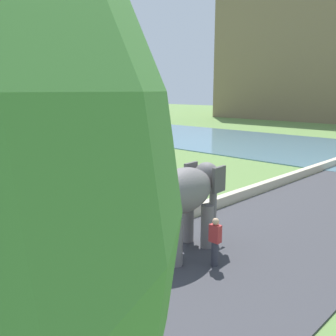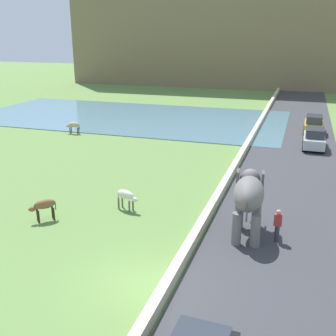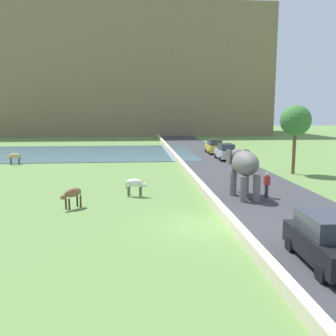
{
  "view_description": "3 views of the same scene",
  "coord_description": "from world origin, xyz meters",
  "px_view_note": "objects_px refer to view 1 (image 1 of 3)",
  "views": [
    {
      "loc": [
        11.38,
        -3.59,
        5.46
      ],
      "look_at": [
        -1.17,
        9.08,
        1.73
      ],
      "focal_mm": 39.55,
      "sensor_mm": 36.0,
      "label": 1
    },
    {
      "loc": [
        5.4,
        -12.73,
        9.23
      ],
      "look_at": [
        -2.02,
        9.75,
        1.49
      ],
      "focal_mm": 43.88,
      "sensor_mm": 36.0,
      "label": 2
    },
    {
      "loc": [
        -3.19,
        -16.63,
        5.43
      ],
      "look_at": [
        -1.15,
        6.99,
        1.7
      ],
      "focal_mm": 39.38,
      "sensor_mm": 36.0,
      "label": 3
    }
  ],
  "objects_px": {
    "elephant": "(187,195)",
    "person_beside_elephant": "(215,241)",
    "cow_brown": "(14,185)",
    "cow_tan": "(153,138)",
    "cow_white": "(97,188)"
  },
  "relations": [
    {
      "from": "cow_tan",
      "to": "cow_white",
      "type": "height_order",
      "value": "same"
    },
    {
      "from": "elephant",
      "to": "cow_brown",
      "type": "distance_m",
      "value": 10.38
    },
    {
      "from": "elephant",
      "to": "cow_tan",
      "type": "relative_size",
      "value": 2.5
    },
    {
      "from": "elephant",
      "to": "cow_tan",
      "type": "height_order",
      "value": "elephant"
    },
    {
      "from": "person_beside_elephant",
      "to": "cow_white",
      "type": "xyz_separation_m",
      "value": [
        -8.11,
        1.19,
        -0.04
      ]
    },
    {
      "from": "cow_tan",
      "to": "cow_brown",
      "type": "distance_m",
      "value": 19.65
    },
    {
      "from": "person_beside_elephant",
      "to": "cow_white",
      "type": "distance_m",
      "value": 8.2
    },
    {
      "from": "person_beside_elephant",
      "to": "cow_brown",
      "type": "distance_m",
      "value": 11.69
    },
    {
      "from": "elephant",
      "to": "cow_brown",
      "type": "bearing_deg",
      "value": -171.04
    },
    {
      "from": "cow_white",
      "to": "elephant",
      "type": "bearing_deg",
      "value": -8.08
    },
    {
      "from": "elephant",
      "to": "cow_brown",
      "type": "relative_size",
      "value": 2.86
    },
    {
      "from": "elephant",
      "to": "cow_brown",
      "type": "height_order",
      "value": "elephant"
    },
    {
      "from": "person_beside_elephant",
      "to": "cow_tan",
      "type": "xyz_separation_m",
      "value": [
        -20.3,
        16.26,
        -0.04
      ]
    },
    {
      "from": "elephant",
      "to": "cow_white",
      "type": "height_order",
      "value": "elephant"
    },
    {
      "from": "elephant",
      "to": "person_beside_elephant",
      "type": "xyz_separation_m",
      "value": [
        1.43,
        -0.24,
        -1.16
      ]
    }
  ]
}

